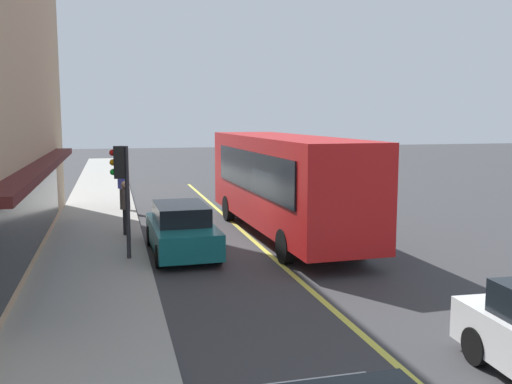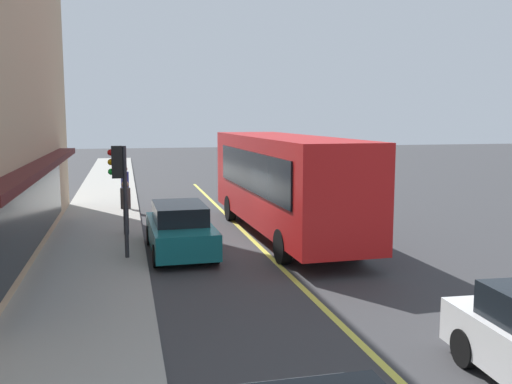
# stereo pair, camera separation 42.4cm
# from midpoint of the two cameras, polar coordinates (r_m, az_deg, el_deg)

# --- Properties ---
(ground) EXTENTS (120.00, 120.00, 0.00)m
(ground) POSITION_cam_midpoint_polar(r_m,az_deg,el_deg) (17.91, 0.15, -5.85)
(ground) COLOR #38383A
(sidewalk) EXTENTS (80.00, 3.09, 0.15)m
(sidewalk) POSITION_cam_midpoint_polar(r_m,az_deg,el_deg) (17.38, -16.67, -6.34)
(sidewalk) COLOR #9E9B93
(sidewalk) RESTS_ON ground
(lane_centre_stripe) EXTENTS (36.00, 0.16, 0.01)m
(lane_centre_stripe) POSITION_cam_midpoint_polar(r_m,az_deg,el_deg) (17.91, 0.15, -5.84)
(lane_centre_stripe) COLOR #D8D14C
(lane_centre_stripe) RESTS_ON ground
(bus) EXTENTS (11.20, 2.87, 3.50)m
(bus) POSITION_cam_midpoint_polar(r_m,az_deg,el_deg) (19.66, 2.12, 1.22)
(bus) COLOR red
(bus) RESTS_ON ground
(traffic_light) EXTENTS (0.30, 0.52, 3.20)m
(traffic_light) POSITION_cam_midpoint_polar(r_m,az_deg,el_deg) (16.37, -14.14, 1.64)
(traffic_light) COLOR #2D2D33
(traffic_light) RESTS_ON sidewalk
(car_teal) EXTENTS (4.33, 1.93, 1.52)m
(car_teal) POSITION_cam_midpoint_polar(r_m,az_deg,el_deg) (17.46, -8.19, -3.79)
(car_teal) COLOR #14666B
(car_teal) RESTS_ON ground
(pedestrian_waiting) EXTENTS (0.34, 0.34, 1.86)m
(pedestrian_waiting) POSITION_cam_midpoint_polar(r_m,az_deg,el_deg) (25.51, -13.82, 0.88)
(pedestrian_waiting) COLOR black
(pedestrian_waiting) RESTS_ON sidewalk
(pedestrian_by_curb) EXTENTS (0.34, 0.34, 1.85)m
(pedestrian_by_curb) POSITION_cam_midpoint_polar(r_m,az_deg,el_deg) (19.80, -13.62, -1.03)
(pedestrian_by_curb) COLOR black
(pedestrian_by_curb) RESTS_ON sidewalk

